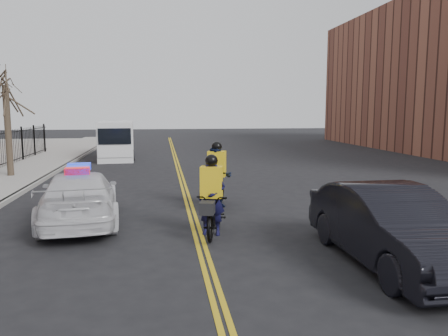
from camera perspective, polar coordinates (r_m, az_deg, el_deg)
ground at (r=11.05m, az=-3.45°, el=-8.58°), size 120.00×120.00×0.00m
center_line_left at (r=18.84m, az=-5.70°, el=-1.80°), size 0.10×60.00×0.01m
center_line_right at (r=18.85m, az=-5.21°, el=-1.79°), size 0.10×60.00×0.01m
curb at (r=19.51m, az=-23.36°, el=-1.86°), size 0.20×60.00×0.15m
street_tree at (r=21.66m, az=-26.59°, el=8.04°), size 3.20×3.20×4.80m
police_cruiser at (r=12.53m, az=-18.34°, el=-3.63°), size 2.59×5.11×1.58m
dark_sedan at (r=9.33m, az=20.97°, el=-7.11°), size 1.77×4.82×1.58m
cargo_van at (r=28.27m, az=-13.84°, el=3.48°), size 2.41×5.68×2.33m
cyclist_near at (r=10.81m, az=-1.64°, el=-5.12°), size 1.21×2.16×2.00m
cyclist_far at (r=13.84m, az=-0.96°, el=-1.75°), size 1.16×2.15×2.10m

